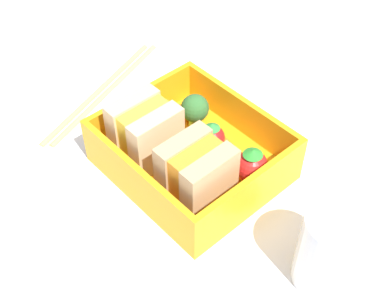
{
  "coord_description": "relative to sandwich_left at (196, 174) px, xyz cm",
  "views": [
    {
      "loc": [
        -26.93,
        24.45,
        40.16
      ],
      "look_at": [
        0.0,
        0.0,
        2.7
      ],
      "focal_mm": 50.0,
      "sensor_mm": 36.0,
      "label": 1
    }
  ],
  "objects": [
    {
      "name": "chopstick_pair",
      "position": [
        19.55,
        -3.42,
        -3.92
      ],
      "size": [
        8.1,
        19.9,
        0.7
      ],
      "color": "tan",
      "rests_on": "ground_plane"
    },
    {
      "name": "sandwich_center_left",
      "position": [
        7.29,
        0.0,
        0.0
      ],
      "size": [
        5.26,
        5.61,
        6.14
      ],
      "color": "#E4BC88",
      "rests_on": "bento_tray"
    },
    {
      "name": "broccoli_floret",
      "position": [
        6.94,
        -6.19,
        -0.53
      ],
      "size": [
        2.93,
        2.93,
        4.18
      ],
      "color": "#88C960",
      "rests_on": "bento_tray"
    },
    {
      "name": "bento_tray",
      "position": [
        3.65,
        -2.8,
        -3.67
      ],
      "size": [
        16.39,
        14.26,
        1.2
      ],
      "primitive_type": "cube",
      "color": "orange",
      "rests_on": "ground_plane"
    },
    {
      "name": "sandwich_left",
      "position": [
        0.0,
        0.0,
        0.0
      ],
      "size": [
        5.26,
        5.61,
        6.14
      ],
      "color": "tan",
      "rests_on": "bento_tray"
    },
    {
      "name": "bento_rim",
      "position": [
        3.65,
        -2.8,
        -1.0
      ],
      "size": [
        16.39,
        14.26,
        4.13
      ],
      "color": "orange",
      "rests_on": "bento_tray"
    },
    {
      "name": "carrot_stick_far_left",
      "position": [
        1.08,
        -6.33,
        -2.56
      ],
      "size": [
        5.2,
        1.61,
        1.02
      ],
      "primitive_type": "cylinder",
      "rotation": [
        1.57,
        0.0,
        4.59
      ],
      "color": "orange",
      "rests_on": "bento_tray"
    },
    {
      "name": "strawberry_far_left",
      "position": [
        3.32,
        -5.49,
        -1.61
      ],
      "size": [
        2.67,
        2.67,
        3.27
      ],
      "color": "red",
      "rests_on": "bento_tray"
    },
    {
      "name": "folded_napkin",
      "position": [
        3.89,
        -16.99,
        -4.07
      ],
      "size": [
        14.16,
        10.85,
        0.4
      ],
      "primitive_type": "cube",
      "rotation": [
        0.0,
        0.0,
        0.0
      ],
      "color": "white",
      "rests_on": "ground_plane"
    },
    {
      "name": "ground_plane",
      "position": [
        3.65,
        -2.8,
        -5.27
      ],
      "size": [
        120.0,
        120.0,
        2.0
      ],
      "primitive_type": "cube",
      "color": "silver"
    },
    {
      "name": "strawberry_left",
      "position": [
        -1.84,
        -5.44,
        -1.36
      ],
      "size": [
        3.18,
        3.18,
        3.78
      ],
      "color": "red",
      "rests_on": "bento_tray"
    },
    {
      "name": "drinking_glass",
      "position": [
        -13.1,
        -2.72,
        -0.32
      ],
      "size": [
        5.69,
        5.69,
        7.89
      ],
      "primitive_type": "cylinder",
      "color": "white",
      "rests_on": "ground_plane"
    },
    {
      "name": "carrot_stick_left",
      "position": [
        9.21,
        -6.31,
        -2.37
      ],
      "size": [
        4.37,
        2.56,
        1.4
      ],
      "primitive_type": "cylinder",
      "rotation": [
        1.57,
        0.0,
        5.01
      ],
      "color": "orange",
      "rests_on": "bento_tray"
    }
  ]
}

